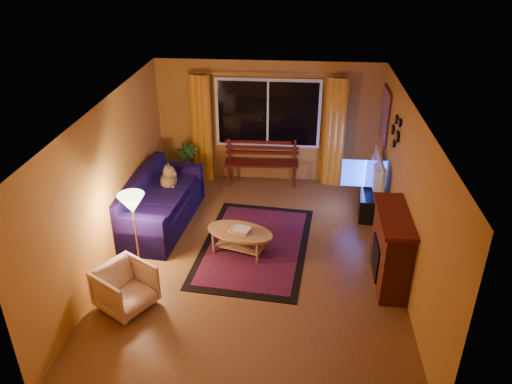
# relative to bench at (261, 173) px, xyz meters

# --- Properties ---
(floor) EXTENTS (4.50, 6.00, 0.02)m
(floor) POSITION_rel_bench_xyz_m (0.10, -2.75, -0.24)
(floor) COLOR brown
(floor) RESTS_ON ground
(ceiling) EXTENTS (4.50, 6.00, 0.02)m
(ceiling) POSITION_rel_bench_xyz_m (0.10, -2.75, 2.28)
(ceiling) COLOR white
(ceiling) RESTS_ON ground
(wall_back) EXTENTS (4.50, 0.02, 2.50)m
(wall_back) POSITION_rel_bench_xyz_m (0.10, 0.26, 1.02)
(wall_back) COLOR #BB7C2D
(wall_back) RESTS_ON ground
(wall_left) EXTENTS (0.02, 6.00, 2.50)m
(wall_left) POSITION_rel_bench_xyz_m (-2.16, -2.75, 1.02)
(wall_left) COLOR #BB7C2D
(wall_left) RESTS_ON ground
(wall_right) EXTENTS (0.02, 6.00, 2.50)m
(wall_right) POSITION_rel_bench_xyz_m (2.36, -2.75, 1.02)
(wall_right) COLOR #BB7C2D
(wall_right) RESTS_ON ground
(window) EXTENTS (2.00, 0.02, 1.30)m
(window) POSITION_rel_bench_xyz_m (0.10, 0.19, 1.22)
(window) COLOR black
(window) RESTS_ON wall_back
(curtain_rod) EXTENTS (3.20, 0.03, 0.03)m
(curtain_rod) POSITION_rel_bench_xyz_m (0.10, 0.15, 2.02)
(curtain_rod) COLOR #BF8C3F
(curtain_rod) RESTS_ON wall_back
(curtain_left) EXTENTS (0.36, 0.36, 2.24)m
(curtain_left) POSITION_rel_bench_xyz_m (-1.25, 0.13, 0.89)
(curtain_left) COLOR orange
(curtain_left) RESTS_ON ground
(curtain_right) EXTENTS (0.36, 0.36, 2.24)m
(curtain_right) POSITION_rel_bench_xyz_m (1.45, 0.13, 0.89)
(curtain_right) COLOR orange
(curtain_right) RESTS_ON ground
(bench) EXTENTS (1.53, 0.51, 0.45)m
(bench) POSITION_rel_bench_xyz_m (0.00, 0.00, 0.00)
(bench) COLOR #48120B
(bench) RESTS_ON ground
(potted_plant) EXTENTS (0.61, 0.61, 0.86)m
(potted_plant) POSITION_rel_bench_xyz_m (-1.53, -0.16, 0.20)
(potted_plant) COLOR #235B1E
(potted_plant) RESTS_ON ground
(sofa) EXTENTS (1.18, 2.32, 0.91)m
(sofa) POSITION_rel_bench_xyz_m (-1.66, -1.81, 0.23)
(sofa) COLOR #130A3B
(sofa) RESTS_ON ground
(dog) EXTENTS (0.44, 0.54, 0.53)m
(dog) POSITION_rel_bench_xyz_m (-1.61, -1.30, 0.48)
(dog) COLOR olive
(dog) RESTS_ON sofa
(armchair) EXTENTS (0.90, 0.92, 0.70)m
(armchair) POSITION_rel_bench_xyz_m (-1.56, -4.07, 0.12)
(armchair) COLOR beige
(armchair) RESTS_ON ground
(floor_lamp) EXTENTS (0.26, 0.26, 1.27)m
(floor_lamp) POSITION_rel_bench_xyz_m (-1.67, -3.16, 0.41)
(floor_lamp) COLOR #BF8C3F
(floor_lamp) RESTS_ON ground
(rug) EXTENTS (1.98, 2.87, 0.02)m
(rug) POSITION_rel_bench_xyz_m (0.08, -2.40, -0.22)
(rug) COLOR maroon
(rug) RESTS_ON ground
(coffee_table) EXTENTS (1.39, 1.39, 0.40)m
(coffee_table) POSITION_rel_bench_xyz_m (-0.15, -2.59, -0.02)
(coffee_table) COLOR #B5824C
(coffee_table) RESTS_ON ground
(tv_console) EXTENTS (0.46, 1.10, 0.45)m
(tv_console) POSITION_rel_bench_xyz_m (2.10, -1.02, -0.00)
(tv_console) COLOR black
(tv_console) RESTS_ON ground
(television) EXTENTS (0.17, 1.14, 0.66)m
(television) POSITION_rel_bench_xyz_m (2.10, -1.02, 0.55)
(television) COLOR black
(television) RESTS_ON tv_console
(fireplace) EXTENTS (0.40, 1.20, 1.10)m
(fireplace) POSITION_rel_bench_xyz_m (2.15, -3.15, 0.32)
(fireplace) COLOR maroon
(fireplace) RESTS_ON ground
(mirror_cluster) EXTENTS (0.06, 0.60, 0.56)m
(mirror_cluster) POSITION_rel_bench_xyz_m (2.31, -1.45, 1.57)
(mirror_cluster) COLOR black
(mirror_cluster) RESTS_ON wall_right
(painting) EXTENTS (0.04, 0.76, 0.96)m
(painting) POSITION_rel_bench_xyz_m (2.32, -0.30, 1.42)
(painting) COLOR #CF6211
(painting) RESTS_ON wall_right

